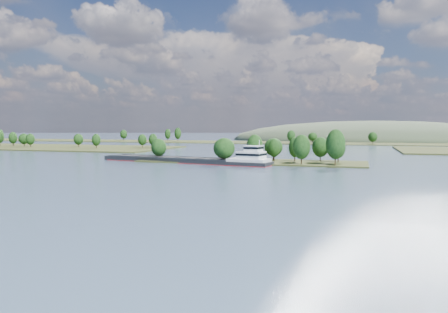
% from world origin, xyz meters
% --- Properties ---
extents(ground, '(1800.00, 1800.00, 0.00)m').
position_xyz_m(ground, '(0.00, 120.00, 0.00)').
color(ground, '#3E506C').
rests_on(ground, ground).
extents(tree_island, '(100.00, 33.37, 15.60)m').
position_xyz_m(tree_island, '(6.63, 178.58, 4.12)').
color(tree_island, '#2D3317').
rests_on(tree_island, ground).
extents(back_shoreline, '(900.00, 60.00, 15.87)m').
position_xyz_m(back_shoreline, '(8.47, 399.85, 0.71)').
color(back_shoreline, '#2D3317').
rests_on(back_shoreline, ground).
extents(hill_west, '(320.00, 160.00, 44.00)m').
position_xyz_m(hill_west, '(60.00, 500.00, 0.00)').
color(hill_west, '#3A4831').
rests_on(hill_west, ground).
extents(cargo_barge, '(83.57, 24.73, 11.24)m').
position_xyz_m(cargo_barge, '(-22.85, 169.09, 1.42)').
color(cargo_barge, black).
rests_on(cargo_barge, ground).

